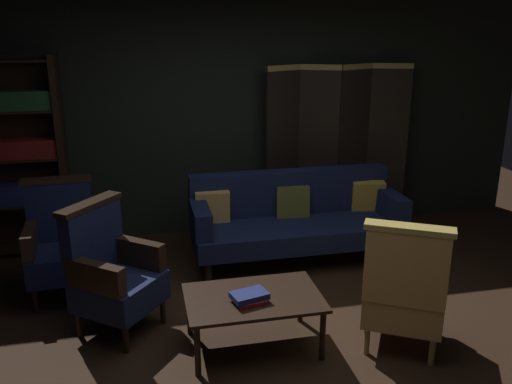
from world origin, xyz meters
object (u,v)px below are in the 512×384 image
Objects in this scene: velvet_couch at (295,216)px; book_red_leather at (249,300)px; armchair_wing_left at (111,272)px; armchair_wing_right at (62,243)px; folding_screen at (336,145)px; coffee_table at (253,302)px; bookshelf at (19,155)px; book_navy_cloth at (249,295)px; armchair_gilt_accent at (404,288)px.

book_red_leather is at bearing -117.00° from velvet_couch.
velvet_couch reaches higher than book_red_leather.
armchair_wing_left and armchair_wing_right have the same top height.
folding_screen is 3.11m from armchair_wing_left.
armchair_wing_right is at bearing -159.51° from folding_screen.
armchair_wing_left is at bearing 154.24° from coffee_table.
bookshelf is 9.56× the size of book_red_leather.
folding_screen is 2.78m from coffee_table.
folding_screen reaches higher than armchair_wing_left.
folding_screen is at bearing 57.33° from book_navy_cloth.
book_red_leather is at bearing -90.00° from book_navy_cloth.
folding_screen is 1.19m from velvet_couch.
armchair_wing_left is at bearing -150.53° from velvet_couch.
book_red_leather is 0.04m from book_navy_cloth.
armchair_wing_left is 1.13m from book_navy_cloth.
armchair_gilt_accent is at bearing -79.61° from velvet_couch.
book_red_leather is at bearing -122.67° from folding_screen.
velvet_couch is 2.04× the size of armchair_wing_left.
armchair_wing_right is 1.90m from book_red_leather.
armchair_gilt_accent reaches higher than velvet_couch.
armchair_wing_left is 0.83m from armchair_wing_right.
folding_screen is 1.83× the size of armchair_gilt_accent.
armchair_wing_right is at bearing 141.12° from coffee_table.
armchair_wing_right is (-1.47, 1.19, 0.12)m from coffee_table.
folding_screen is 1.83× the size of armchair_wing_right.
armchair_wing_right is (-2.94, -1.10, -0.50)m from folding_screen.
bookshelf is at bearing 140.55° from armchair_gilt_accent.
velvet_couch is at bearing 63.00° from book_red_leather.
book_navy_cloth is at bearing -122.67° from folding_screen.
folding_screen reaches higher than armchair_gilt_accent.
velvet_couch reaches higher than book_navy_cloth.
folding_screen is 3.18m from armchair_wing_right.
book_navy_cloth is at bearing 171.14° from armchair_gilt_accent.
book_navy_cloth is at bearing -29.95° from armchair_wing_left.
bookshelf is 0.97× the size of velvet_couch.
armchair_wing_right is at bearing 138.64° from book_red_leather.
armchair_gilt_accent is at bearing -39.45° from bookshelf.
book_red_leather is at bearing -50.57° from bookshelf.
armchair_wing_right is at bearing -65.89° from bookshelf.
bookshelf is at bearing 129.43° from book_red_leather.
book_navy_cloth reaches higher than book_red_leather.
bookshelf is at bearing 114.11° from armchair_wing_right.
bookshelf is at bearing 129.43° from book_navy_cloth.
armchair_wing_left reaches higher than coffee_table.
armchair_wing_right is 4.06× the size of book_navy_cloth.
armchair_wing_right is (0.47, -1.05, -0.57)m from bookshelf.
velvet_couch is 2.04× the size of armchair_gilt_accent.
folding_screen is 0.93× the size of bookshelf.
velvet_couch is at bearing 63.00° from book_navy_cloth.
folding_screen is 1.83× the size of armchair_wing_left.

